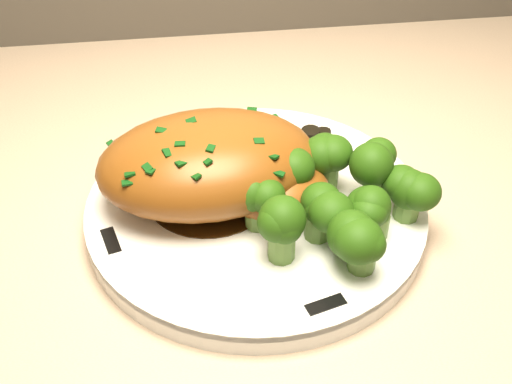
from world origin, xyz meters
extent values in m
cylinder|color=white|center=(0.18, 1.61, 0.82)|extent=(0.37, 0.37, 0.02)
cube|color=black|center=(0.15, 1.74, 0.84)|extent=(0.03, 0.02, 0.00)
cube|color=black|center=(0.06, 1.58, 0.84)|extent=(0.02, 0.03, 0.00)
cube|color=black|center=(0.22, 1.49, 0.84)|extent=(0.03, 0.02, 0.00)
cube|color=black|center=(0.31, 1.65, 0.84)|extent=(0.02, 0.03, 0.00)
cylinder|color=black|center=(0.14, 1.62, 0.84)|extent=(0.11, 0.11, 0.00)
ellipsoid|color=#935019|center=(0.14, 1.62, 0.87)|extent=(0.20, 0.14, 0.07)
ellipsoid|color=#935019|center=(0.20, 1.60, 0.86)|extent=(0.09, 0.07, 0.04)
cube|color=#0C3B0D|center=(0.09, 1.63, 0.90)|extent=(0.01, 0.01, 0.00)
cube|color=#0C3B0D|center=(0.11, 1.63, 0.91)|extent=(0.01, 0.01, 0.00)
cube|color=#0C3B0D|center=(0.13, 1.63, 0.91)|extent=(0.01, 0.01, 0.00)
cube|color=#0C3B0D|center=(0.15, 1.63, 0.91)|extent=(0.01, 0.01, 0.00)
cube|color=#0C3B0D|center=(0.18, 1.63, 0.91)|extent=(0.01, 0.01, 0.00)
cube|color=#0C3B0D|center=(0.20, 1.63, 0.90)|extent=(0.01, 0.01, 0.00)
cylinder|color=black|center=(0.25, 1.69, 0.84)|extent=(0.02, 0.01, 0.01)
cylinder|color=black|center=(0.25, 1.70, 0.84)|extent=(0.02, 0.02, 0.01)
cylinder|color=black|center=(0.24, 1.70, 0.84)|extent=(0.02, 0.02, 0.01)
cylinder|color=black|center=(0.23, 1.71, 0.84)|extent=(0.02, 0.02, 0.01)
cylinder|color=black|center=(0.21, 1.71, 0.84)|extent=(0.02, 0.02, 0.01)
cylinder|color=black|center=(0.20, 1.70, 0.84)|extent=(0.02, 0.02, 0.01)
cylinder|color=black|center=(0.19, 1.70, 0.84)|extent=(0.02, 0.02, 0.01)
cylinder|color=black|center=(0.19, 1.69, 0.84)|extent=(0.02, 0.02, 0.00)
cylinder|color=black|center=(0.19, 1.68, 0.84)|extent=(0.03, 0.03, 0.01)
cylinder|color=black|center=(0.20, 1.67, 0.84)|extent=(0.03, 0.03, 0.02)
cylinder|color=black|center=(0.21, 1.67, 0.84)|extent=(0.03, 0.02, 0.01)
cylinder|color=black|center=(0.23, 1.67, 0.84)|extent=(0.03, 0.03, 0.01)
cylinder|color=black|center=(0.24, 1.67, 0.84)|extent=(0.03, 0.03, 0.01)
cylinder|color=black|center=(0.25, 1.68, 0.84)|extent=(0.03, 0.03, 0.01)
cylinder|color=olive|center=(0.21, 1.61, 0.85)|extent=(0.02, 0.02, 0.03)
sphere|color=#173708|center=(0.21, 1.61, 0.87)|extent=(0.03, 0.03, 0.03)
cylinder|color=olive|center=(0.25, 1.62, 0.85)|extent=(0.02, 0.02, 0.03)
sphere|color=#173708|center=(0.25, 1.62, 0.87)|extent=(0.03, 0.03, 0.03)
cylinder|color=olive|center=(0.29, 1.60, 0.85)|extent=(0.02, 0.02, 0.03)
sphere|color=#173708|center=(0.29, 1.60, 0.87)|extent=(0.03, 0.03, 0.03)
cylinder|color=olive|center=(0.23, 1.56, 0.85)|extent=(0.02, 0.02, 0.03)
sphere|color=#173708|center=(0.23, 1.56, 0.87)|extent=(0.03, 0.03, 0.03)
cylinder|color=olive|center=(0.27, 1.55, 0.85)|extent=(0.02, 0.02, 0.03)
sphere|color=#173708|center=(0.27, 1.55, 0.87)|extent=(0.03, 0.03, 0.03)
cylinder|color=olive|center=(0.31, 1.57, 0.85)|extent=(0.02, 0.02, 0.03)
sphere|color=#173708|center=(0.31, 1.57, 0.87)|extent=(0.03, 0.03, 0.03)
cylinder|color=olive|center=(0.19, 1.54, 0.85)|extent=(0.02, 0.02, 0.03)
sphere|color=#173708|center=(0.19, 1.54, 0.87)|extent=(0.03, 0.03, 0.03)
cylinder|color=olive|center=(0.25, 1.52, 0.85)|extent=(0.02, 0.02, 0.03)
sphere|color=#173708|center=(0.25, 1.52, 0.87)|extent=(0.03, 0.03, 0.03)
cylinder|color=olive|center=(0.18, 1.58, 0.85)|extent=(0.02, 0.02, 0.03)
sphere|color=#173708|center=(0.18, 1.58, 0.87)|extent=(0.03, 0.03, 0.03)
camera|label=1|loc=(0.13, 1.19, 1.20)|focal=45.00mm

